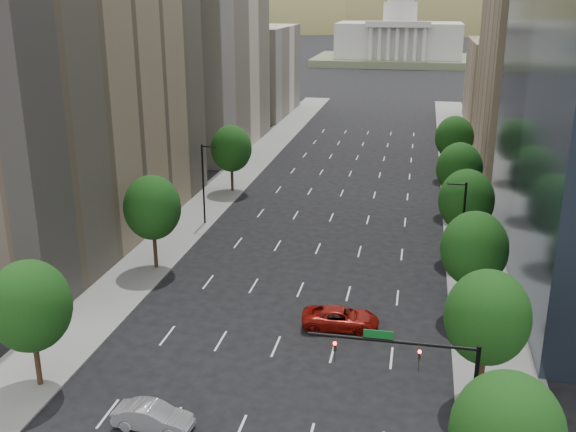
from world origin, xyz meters
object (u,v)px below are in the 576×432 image
Objects in this scene: capitol at (399,40)px; car_red_far at (341,318)px; traffic_signal at (428,372)px; car_silver at (153,417)px.

capitol reaches higher than car_red_far.
traffic_signal is 15.76m from car_red_far.
traffic_signal is at bearing -87.26° from capitol.
traffic_signal is at bearing -160.04° from car_red_far.
capitol reaches higher than car_silver.
traffic_signal is 0.15× the size of capitol.
traffic_signal is 219.99m from capitol.
car_red_far is at bearing -88.82° from capitol.
traffic_signal is 16.18m from car_silver.
car_red_far reaches higher than car_silver.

